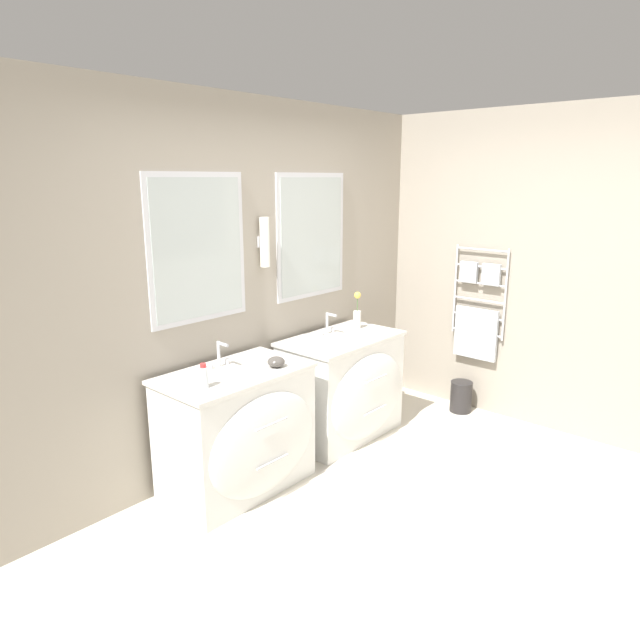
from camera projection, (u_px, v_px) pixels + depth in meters
ground_plane at (442, 536)px, 3.35m from camera, size 16.00×16.00×0.00m
wall_back at (246, 283)px, 4.11m from camera, size 5.42×0.15×2.60m
wall_right at (487, 267)px, 4.92m from camera, size 0.13×3.48×2.60m
vanity_left at (240, 431)px, 3.76m from camera, size 0.99×0.64×0.83m
vanity_right at (345, 386)px, 4.56m from camera, size 0.99×0.64×0.83m
faucet_left at (220, 355)px, 3.76m from camera, size 0.17×0.11×0.17m
faucet_right at (328, 324)px, 4.56m from camera, size 0.17×0.11×0.17m
toiletry_bottle at (204, 377)px, 3.38m from camera, size 0.06×0.06×0.15m
amenity_bowl at (276, 362)px, 3.77m from camera, size 0.12×0.12×0.07m
flower_vase at (357, 314)px, 4.71m from camera, size 0.06×0.06×0.31m
waste_bin at (461, 396)px, 5.11m from camera, size 0.20×0.20×0.28m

